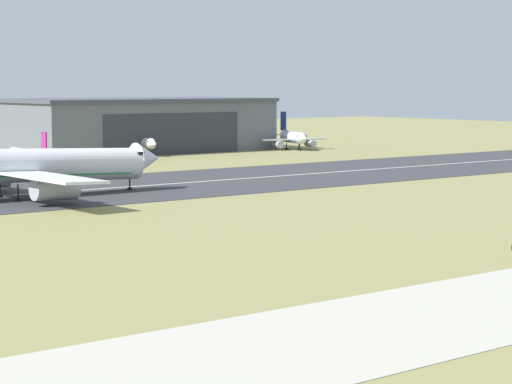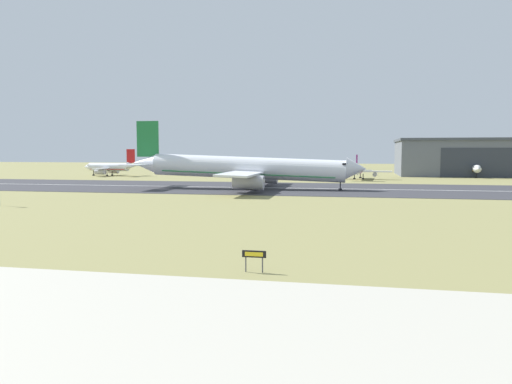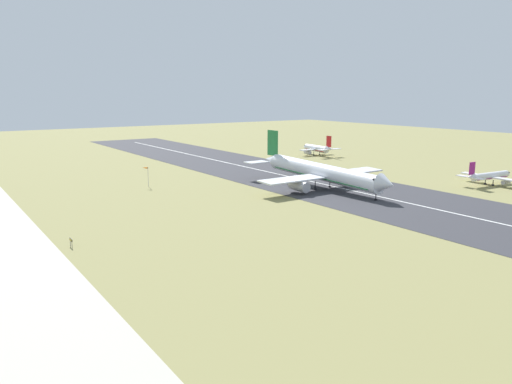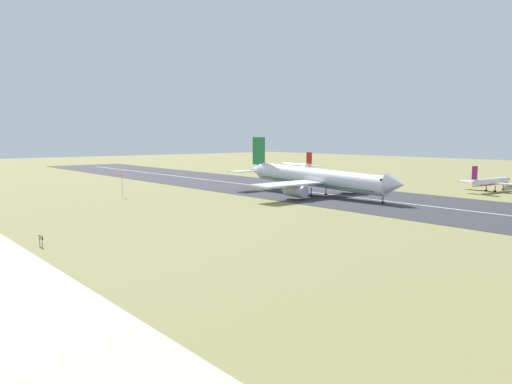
{
  "view_description": "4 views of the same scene",
  "coord_description": "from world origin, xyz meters",
  "px_view_note": "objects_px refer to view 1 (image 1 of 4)",
  "views": [
    {
      "loc": [
        -64.57,
        -16.92,
        16.99
      ],
      "look_at": [
        18.78,
        90.99,
        2.33
      ],
      "focal_mm": 70.0,
      "sensor_mm": 36.0,
      "label": 1
    },
    {
      "loc": [
        21.44,
        7.76,
        8.91
      ],
      "look_at": [
        6.43,
        80.62,
        2.84
      ],
      "focal_mm": 35.0,
      "sensor_mm": 36.0,
      "label": 2
    },
    {
      "loc": [
        109.03,
        21.39,
        28.75
      ],
      "look_at": [
        16.34,
        84.06,
        6.46
      ],
      "focal_mm": 35.0,
      "sensor_mm": 36.0,
      "label": 3
    },
    {
      "loc": [
        91.32,
        21.39,
        16.41
      ],
      "look_at": [
        15.85,
        83.56,
        5.52
      ],
      "focal_mm": 35.0,
      "sensor_mm": 36.0,
      "label": 4
    }
  ],
  "objects_px": {
    "airplane_landing": "(3,167)",
    "airplane_parked_west": "(139,143)",
    "airplane_parked_centre": "(28,155)",
    "airplane_parked_east": "(293,138)"
  },
  "relations": [
    {
      "from": "airplane_parked_east",
      "to": "airplane_parked_centre",
      "type": "bearing_deg",
      "value": -169.59
    },
    {
      "from": "airplane_parked_west",
      "to": "airplane_parked_east",
      "type": "height_order",
      "value": "airplane_parked_east"
    },
    {
      "from": "airplane_parked_west",
      "to": "airplane_parked_centre",
      "type": "bearing_deg",
      "value": -150.39
    },
    {
      "from": "airplane_landing",
      "to": "airplane_parked_centre",
      "type": "xyz_separation_m",
      "value": [
        25.96,
        47.71,
        -2.04
      ]
    },
    {
      "from": "airplane_landing",
      "to": "airplane_parked_west",
      "type": "xyz_separation_m",
      "value": [
        65.3,
        70.07,
        -1.92
      ]
    },
    {
      "from": "airplane_parked_west",
      "to": "airplane_parked_east",
      "type": "bearing_deg",
      "value": -9.68
    },
    {
      "from": "airplane_landing",
      "to": "airplane_parked_centre",
      "type": "distance_m",
      "value": 54.35
    },
    {
      "from": "airplane_landing",
      "to": "airplane_parked_centre",
      "type": "relative_size",
      "value": 2.65
    },
    {
      "from": "airplane_parked_west",
      "to": "airplane_parked_east",
      "type": "relative_size",
      "value": 1.1
    },
    {
      "from": "airplane_parked_centre",
      "to": "airplane_landing",
      "type": "bearing_deg",
      "value": -118.55
    }
  ]
}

